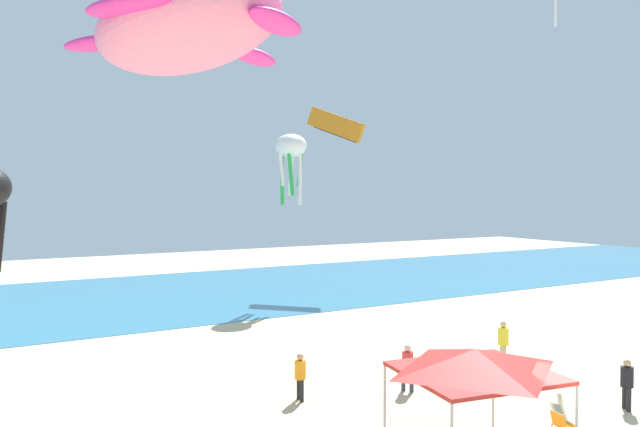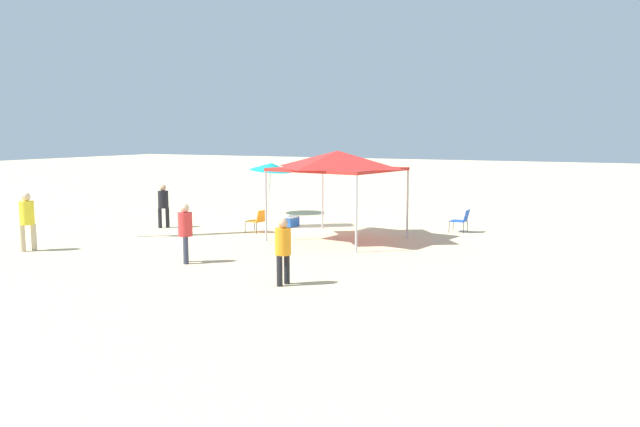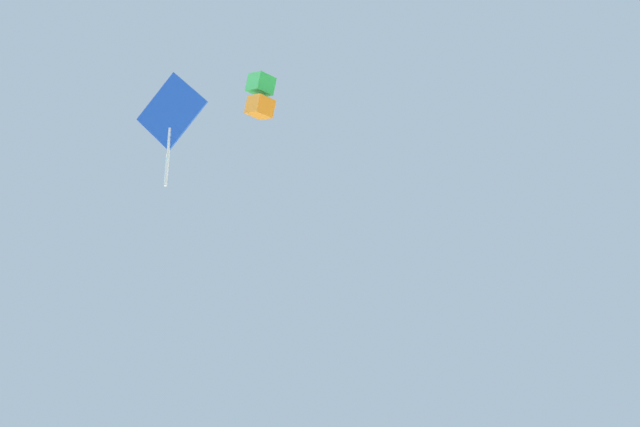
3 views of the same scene
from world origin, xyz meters
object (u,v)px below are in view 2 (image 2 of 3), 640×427
person_beachcomber (283,246)px  person_kite_handler (185,228)px  folding_chair_left_of_tent (258,219)px  folding_chair_right_of_tent (462,219)px  beach_umbrella (271,167)px  cooler_box (291,222)px  person_watching_sky (163,202)px  person_far_stroller (27,217)px  canopy_tent (338,161)px

person_beachcomber → person_kite_handler: bearing=-98.7°
folding_chair_left_of_tent → folding_chair_right_of_tent: bearing=124.0°
folding_chair_right_of_tent → person_beachcomber: bearing=-9.2°
beach_umbrella → folding_chair_left_of_tent: size_ratio=2.84×
cooler_box → person_beachcomber: (-4.42, 8.25, 0.73)m
cooler_box → person_watching_sky: size_ratio=0.41×
beach_umbrella → person_kite_handler: size_ratio=1.42×
cooler_box → folding_chair_left_of_tent: bearing=78.2°
person_watching_sky → person_kite_handler: (-4.89, 4.90, 0.01)m
person_watching_sky → person_kite_handler: bearing=-104.0°
beach_umbrella → folding_chair_right_of_tent: bearing=170.6°
folding_chair_right_of_tent → cooler_box: size_ratio=1.24×
person_watching_sky → beach_umbrella: bearing=15.6°
folding_chair_left_of_tent → cooler_box: (-0.36, -1.73, -0.27)m
person_far_stroller → cooler_box: bearing=-0.3°
person_watching_sky → person_kite_handler: person_kite_handler is taller
person_beachcomber → folding_chair_left_of_tent: bearing=-136.6°
folding_chair_left_of_tent → person_watching_sky: 3.84m
beach_umbrella → cooler_box: 4.42m
person_beachcomber → folding_chair_right_of_tent: bearing=177.5°
canopy_tent → person_beachcomber: (-1.60, 6.40, -1.68)m
beach_umbrella → person_far_stroller: size_ratio=1.31×
canopy_tent → folding_chair_right_of_tent: canopy_tent is taller
person_watching_sky → person_far_stroller: size_ratio=0.92×
folding_chair_left_of_tent → person_watching_sky: person_watching_sky is taller
beach_umbrella → person_watching_sky: 5.64m
cooler_box → folding_chair_right_of_tent: bearing=-165.6°
beach_umbrella → cooler_box: (-2.65, 3.02, -1.85)m
folding_chair_right_of_tent → person_beachcomber: (1.67, 9.81, 0.45)m
person_beachcomber → canopy_tent: bearing=-158.8°
person_watching_sky → canopy_tent: bearing=-55.1°
cooler_box → canopy_tent: bearing=146.7°
canopy_tent → person_far_stroller: canopy_tent is taller
person_kite_handler → person_far_stroller: size_ratio=0.92×
person_far_stroller → person_watching_sky: bearing=25.2°
beach_umbrella → person_far_stroller: 11.13m
beach_umbrella → folding_chair_left_of_tent: bearing=115.8°
person_beachcomber → beach_umbrella: bearing=-140.8°
person_watching_sky → folding_chair_right_of_tent: bearing=-38.2°
person_far_stroller → folding_chair_left_of_tent: bearing=-4.5°
person_kite_handler → folding_chair_left_of_tent: bearing=-27.0°
person_kite_handler → person_beachcomber: size_ratio=1.03×
folding_chair_left_of_tent → person_far_stroller: size_ratio=0.46×
beach_umbrella → person_far_stroller: (1.94, 10.92, -1.01)m
folding_chair_left_of_tent → person_beachcomber: (-4.78, 6.52, 0.45)m
cooler_box → person_far_stroller: (4.59, 7.90, 0.84)m
folding_chair_left_of_tent → beach_umbrella: bearing=-147.3°
folding_chair_right_of_tent → person_kite_handler: bearing=-30.8°
canopy_tent → person_beachcomber: size_ratio=2.54×
beach_umbrella → folding_chair_left_of_tent: beach_umbrella is taller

